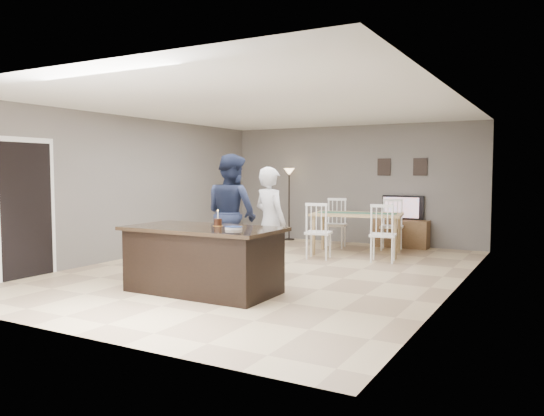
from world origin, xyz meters
The scene contains 14 objects.
floor centered at (0.00, 0.00, 0.00)m, with size 8.00×8.00×0.00m, color #D1B486.
room_shell centered at (0.00, 0.00, 1.68)m, with size 8.00×8.00×8.00m.
kitchen_island centered at (0.00, -1.80, 0.45)m, with size 2.15×1.10×0.90m.
tv_console centered at (1.20, 3.77, 0.30)m, with size 1.20×0.40×0.60m, color brown.
television centered at (1.20, 3.84, 0.86)m, with size 0.91×0.12×0.53m, color black.
tv_screen_glow centered at (1.20, 3.76, 0.87)m, with size 0.78×0.78×0.00m, color #EB591A.
picture_frames centered at (1.15, 3.98, 1.75)m, with size 1.10×0.02×0.38m.
doorway centered at (-2.99, -2.30, 1.26)m, with size 0.00×2.10×2.65m.
woman centered at (0.30, -0.46, 0.86)m, with size 0.63×0.41×1.72m, color silver.
man centered at (-0.42, -0.45, 0.97)m, with size 0.94×0.73×1.93m, color #1A213A.
birthday_cake centered at (0.10, -1.59, 0.95)m, with size 0.14×0.14×0.22m.
plate_stack centered at (0.54, -1.86, 0.92)m, with size 0.23×0.23×0.04m.
dining_table centered at (0.69, 2.40, 0.68)m, with size 1.99×2.24×1.07m.
floor_lamp centered at (-1.50, 3.71, 1.34)m, with size 0.26×0.26×1.73m.
Camera 1 is at (4.29, -7.62, 1.66)m, focal length 35.00 mm.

